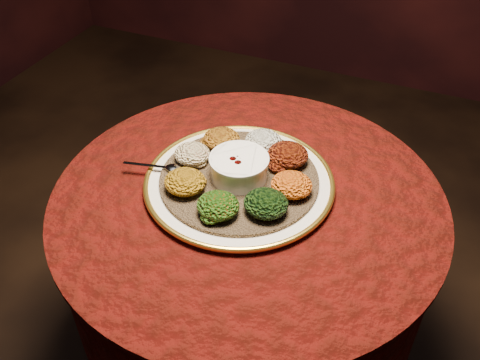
% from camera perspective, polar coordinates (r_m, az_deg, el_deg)
% --- Properties ---
extents(table, '(0.96, 0.96, 0.73)m').
position_cam_1_polar(table, '(1.42, 0.78, -7.00)').
color(table, black).
rests_on(table, ground).
extents(platter, '(0.47, 0.47, 0.02)m').
position_cam_1_polar(platter, '(1.31, -0.09, -0.23)').
color(platter, white).
rests_on(platter, table).
extents(injera, '(0.51, 0.51, 0.01)m').
position_cam_1_polar(injera, '(1.31, -0.10, 0.13)').
color(injera, brown).
rests_on(injera, platter).
extents(stew_bowl, '(0.14, 0.14, 0.06)m').
position_cam_1_polar(stew_bowl, '(1.28, -0.10, 1.49)').
color(stew_bowl, white).
rests_on(stew_bowl, injera).
extents(spoon, '(0.15, 0.05, 0.01)m').
position_cam_1_polar(spoon, '(1.34, -7.55, 1.31)').
color(spoon, silver).
rests_on(spoon, injera).
extents(portion_ayib, '(0.10, 0.09, 0.05)m').
position_cam_1_polar(portion_ayib, '(1.39, 2.50, 4.20)').
color(portion_ayib, silver).
rests_on(portion_ayib, injera).
extents(portion_kitfo, '(0.10, 0.10, 0.05)m').
position_cam_1_polar(portion_kitfo, '(1.34, 5.13, 2.71)').
color(portion_kitfo, black).
rests_on(portion_kitfo, injera).
extents(portion_tikil, '(0.10, 0.09, 0.05)m').
position_cam_1_polar(portion_tikil, '(1.25, 5.53, -0.52)').
color(portion_tikil, '#B97A0F').
rests_on(portion_tikil, injera).
extents(portion_gomen, '(0.10, 0.10, 0.05)m').
position_cam_1_polar(portion_gomen, '(1.20, 2.78, -2.51)').
color(portion_gomen, black).
rests_on(portion_gomen, injera).
extents(portion_mixveg, '(0.10, 0.09, 0.05)m').
position_cam_1_polar(portion_mixveg, '(1.20, -2.36, -2.74)').
color(portion_mixveg, '#A4230A').
rests_on(portion_mixveg, injera).
extents(portion_kik, '(0.10, 0.09, 0.05)m').
position_cam_1_polar(portion_kik, '(1.26, -5.89, -0.19)').
color(portion_kik, '#A4690E').
rests_on(portion_kik, injera).
extents(portion_timatim, '(0.09, 0.09, 0.04)m').
position_cam_1_polar(portion_timatim, '(1.35, -5.12, 2.80)').
color(portion_timatim, maroon).
rests_on(portion_timatim, injera).
extents(portion_shiro, '(0.10, 0.09, 0.05)m').
position_cam_1_polar(portion_shiro, '(1.39, -1.97, 4.39)').
color(portion_shiro, '#995D12').
rests_on(portion_shiro, injera).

